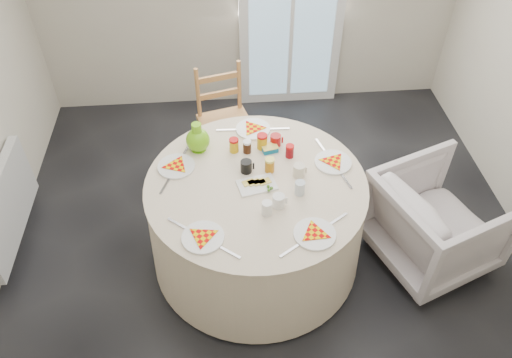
{
  "coord_description": "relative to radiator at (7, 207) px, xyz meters",
  "views": [
    {
      "loc": [
        -0.32,
        -2.47,
        3.09
      ],
      "look_at": [
        -0.12,
        -0.1,
        0.8
      ],
      "focal_mm": 35.0,
      "sensor_mm": 36.0,
      "label": 1
    }
  ],
  "objects": [
    {
      "name": "jar_cluster",
      "position": [
        1.88,
        -0.0,
        0.44
      ],
      "size": [
        0.49,
        0.35,
        0.13
      ],
      "primitive_type": null,
      "rotation": [
        0.0,
        0.0,
        0.31
      ],
      "color": "brown",
      "rests_on": "table"
    },
    {
      "name": "floor",
      "position": [
        1.94,
        -0.2,
        -0.38
      ],
      "size": [
        4.0,
        4.0,
        0.0
      ],
      "primitive_type": "plane",
      "color": "black",
      "rests_on": "ground"
    },
    {
      "name": "radiator",
      "position": [
        0.0,
        0.0,
        0.0
      ],
      "size": [
        0.07,
        1.0,
        0.55
      ],
      "primitive_type": "cube",
      "color": "silver",
      "rests_on": "floor"
    },
    {
      "name": "butter_tub",
      "position": [
        1.95,
        0.02,
        0.41
      ],
      "size": [
        0.13,
        0.1,
        0.04
      ],
      "primitive_type": "cube",
      "rotation": [
        0.0,
        0.0,
        0.23
      ],
      "color": "#076798",
      "rests_on": "table"
    },
    {
      "name": "place_settings",
      "position": [
        1.82,
        -0.3,
        0.39
      ],
      "size": [
        1.71,
        1.71,
        0.03
      ],
      "primitive_type": null,
      "rotation": [
        0.0,
        0.0,
        -0.26
      ],
      "color": "silver",
      "rests_on": "table"
    },
    {
      "name": "glass_door",
      "position": [
        2.34,
        1.75,
        0.67
      ],
      "size": [
        1.0,
        0.08,
        2.1
      ],
      "primitive_type": "cube",
      "color": "silver",
      "rests_on": "floor"
    },
    {
      "name": "armchair",
      "position": [
        3.13,
        -0.4,
        0.01
      ],
      "size": [
        0.98,
        1.01,
        0.82
      ],
      "primitive_type": "imported",
      "rotation": [
        0.0,
        0.0,
        1.94
      ],
      "color": "beige",
      "rests_on": "floor"
    },
    {
      "name": "wooden_chair",
      "position": [
        1.66,
        0.76,
        0.09
      ],
      "size": [
        0.51,
        0.5,
        0.95
      ],
      "primitive_type": null,
      "rotation": [
        0.0,
        0.0,
        0.25
      ],
      "color": "#B38F45",
      "rests_on": "floor"
    },
    {
      "name": "green_pitcher",
      "position": [
        1.44,
        0.08,
        0.49
      ],
      "size": [
        0.22,
        0.22,
        0.22
      ],
      "primitive_type": null,
      "rotation": [
        0.0,
        0.0,
        0.37
      ],
      "color": "#67BC13",
      "rests_on": "table"
    },
    {
      "name": "cheese_platter",
      "position": [
        1.83,
        -0.32,
        0.39
      ],
      "size": [
        0.28,
        0.21,
        0.03
      ],
      "primitive_type": null,
      "rotation": [
        0.0,
        0.0,
        0.22
      ],
      "color": "white",
      "rests_on": "table"
    },
    {
      "name": "table",
      "position": [
        1.82,
        -0.3,
        -0.01
      ],
      "size": [
        1.54,
        1.54,
        0.78
      ],
      "primitive_type": "cylinder",
      "color": "beige",
      "rests_on": "floor"
    },
    {
      "name": "mugs_glasses",
      "position": [
        1.95,
        -0.3,
        0.43
      ],
      "size": [
        0.64,
        0.64,
        0.11
      ],
      "primitive_type": null,
      "rotation": [
        0.0,
        0.0,
        -0.1
      ],
      "color": "gray",
      "rests_on": "table"
    }
  ]
}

